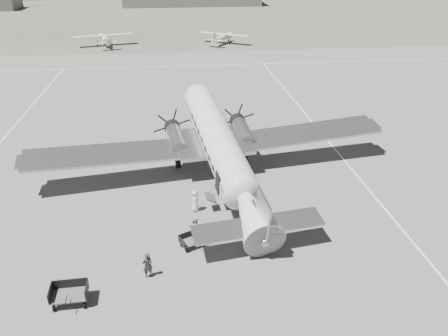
# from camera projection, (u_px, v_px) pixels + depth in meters

# --- Properties ---
(ground) EXTENTS (260.00, 260.00, 0.00)m
(ground) POSITION_uv_depth(u_px,v_px,m) (207.00, 202.00, 30.54)
(ground) COLOR slate
(ground) RESTS_ON ground
(taxi_line_right) EXTENTS (0.15, 80.00, 0.01)m
(taxi_line_right) POSITION_uv_depth(u_px,v_px,m) (371.00, 192.00, 31.77)
(taxi_line_right) COLOR white
(taxi_line_right) RESTS_ON ground
(taxi_line_horizon) EXTENTS (90.00, 0.15, 0.01)m
(taxi_line_horizon) POSITION_uv_depth(u_px,v_px,m) (186.00, 66.00, 66.02)
(taxi_line_horizon) COLOR white
(taxi_line_horizon) RESTS_ON ground
(grass_infield) EXTENTS (260.00, 90.00, 0.01)m
(grass_infield) POSITION_uv_depth(u_px,v_px,m) (178.00, 16.00, 114.82)
(grass_infield) COLOR #605E51
(grass_infield) RESTS_ON ground
(dc3_airliner) EXTENTS (31.22, 23.88, 5.44)m
(dc3_airliner) POSITION_uv_depth(u_px,v_px,m) (221.00, 149.00, 31.94)
(dc3_airliner) COLOR #AAAAAC
(dc3_airliner) RESTS_ON ground
(light_plane_left) EXTENTS (12.53, 11.11, 2.21)m
(light_plane_left) POSITION_uv_depth(u_px,v_px,m) (104.00, 40.00, 78.82)
(light_plane_left) COLOR silver
(light_plane_left) RESTS_ON ground
(light_plane_right) EXTENTS (12.52, 11.92, 2.03)m
(light_plane_right) POSITION_uv_depth(u_px,v_px,m) (223.00, 38.00, 80.82)
(light_plane_right) COLOR silver
(light_plane_right) RESTS_ON ground
(baggage_cart_near) EXTENTS (1.77, 1.57, 0.83)m
(baggage_cart_near) POSITION_uv_depth(u_px,v_px,m) (192.00, 241.00, 25.82)
(baggage_cart_near) COLOR #505050
(baggage_cart_near) RESTS_ON ground
(baggage_cart_far) EXTENTS (1.93, 1.39, 1.07)m
(baggage_cart_far) POSITION_uv_depth(u_px,v_px,m) (69.00, 295.00, 21.62)
(baggage_cart_far) COLOR #505050
(baggage_cart_far) RESTS_ON ground
(ground_crew) EXTENTS (0.67, 0.58, 1.54)m
(ground_crew) POSITION_uv_depth(u_px,v_px,m) (147.00, 265.00, 23.28)
(ground_crew) COLOR #303030
(ground_crew) RESTS_ON ground
(ramp_agent) EXTENTS (0.88, 0.93, 1.51)m
(ramp_agent) POSITION_uv_depth(u_px,v_px,m) (196.00, 227.00, 26.45)
(ramp_agent) COLOR silver
(ramp_agent) RESTS_ON ground
(passenger) EXTENTS (0.53, 0.78, 1.54)m
(passenger) POSITION_uv_depth(u_px,v_px,m) (195.00, 201.00, 29.21)
(passenger) COLOR silver
(passenger) RESTS_ON ground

